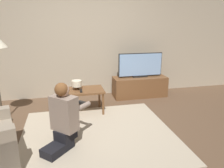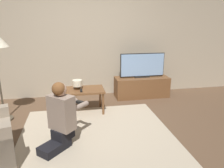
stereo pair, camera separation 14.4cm
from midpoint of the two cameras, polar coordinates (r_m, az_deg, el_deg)
The scene contains 9 objects.
ground_plane at distance 3.40m, azimuth -4.85°, elevation -13.11°, with size 10.00×10.00×0.00m, color brown.
wall_back at distance 4.90m, azimuth -8.48°, elevation 11.84°, with size 10.00×0.06×2.60m.
rug at distance 3.40m, azimuth -4.86°, elevation -12.99°, with size 2.26×2.08×0.02m.
tv_stand at distance 4.97m, azimuth 6.41°, elevation -0.69°, with size 1.19×0.43×0.45m.
tv at distance 4.85m, azimuth 6.58°, elevation 4.94°, with size 0.99×0.08×0.54m.
coffee_table at distance 4.05m, azimuth -8.59°, elevation -2.21°, with size 0.75×0.49×0.45m.
person_kneeling at distance 2.97m, azimuth -13.90°, elevation -8.43°, with size 0.71×0.73×0.90m.
table_lamp at distance 4.03m, azimuth -10.20°, elevation -0.01°, with size 0.18×0.18×0.17m.
remote at distance 3.93m, azimuth -9.16°, elevation -1.79°, with size 0.04×0.15×0.02m.
Camera 1 is at (-0.45, -2.93, 1.67)m, focal length 35.00 mm.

